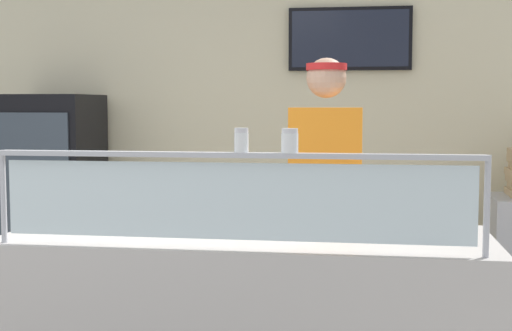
{
  "coord_description": "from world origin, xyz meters",
  "views": [
    {
      "loc": [
        1.57,
        -2.69,
        1.52
      ],
      "look_at": [
        1.09,
        0.44,
        1.25
      ],
      "focal_mm": 50.93,
      "sensor_mm": 36.0,
      "label": 1
    }
  ],
  "objects_px": {
    "pizza_tray": "(293,228)",
    "worker_figure": "(326,201)",
    "pepper_flake_shaker": "(290,142)",
    "parmesan_shaker": "(241,142)",
    "pizza_server": "(292,224)",
    "drink_fridge": "(50,202)"
  },
  "relations": [
    {
      "from": "pizza_tray",
      "to": "drink_fridge",
      "type": "relative_size",
      "value": 0.27
    },
    {
      "from": "pizza_tray",
      "to": "pepper_flake_shaker",
      "type": "height_order",
      "value": "pepper_flake_shaker"
    },
    {
      "from": "pizza_tray",
      "to": "worker_figure",
      "type": "xyz_separation_m",
      "value": [
        0.11,
        0.65,
        0.04
      ]
    },
    {
      "from": "worker_figure",
      "to": "drink_fridge",
      "type": "bearing_deg",
      "value": 150.43
    },
    {
      "from": "pepper_flake_shaker",
      "to": "pizza_server",
      "type": "bearing_deg",
      "value": 94.65
    },
    {
      "from": "parmesan_shaker",
      "to": "drink_fridge",
      "type": "relative_size",
      "value": 0.06
    },
    {
      "from": "parmesan_shaker",
      "to": "pepper_flake_shaker",
      "type": "relative_size",
      "value": 1.01
    },
    {
      "from": "worker_figure",
      "to": "pepper_flake_shaker",
      "type": "bearing_deg",
      "value": -94.24
    },
    {
      "from": "pizza_server",
      "to": "pepper_flake_shaker",
      "type": "relative_size",
      "value": 2.98
    },
    {
      "from": "parmesan_shaker",
      "to": "pepper_flake_shaker",
      "type": "distance_m",
      "value": 0.19
    },
    {
      "from": "drink_fridge",
      "to": "pizza_server",
      "type": "bearing_deg",
      "value": -43.11
    },
    {
      "from": "pizza_tray",
      "to": "parmesan_shaker",
      "type": "xyz_separation_m",
      "value": [
        -0.16,
        -0.43,
        0.41
      ]
    },
    {
      "from": "pepper_flake_shaker",
      "to": "parmesan_shaker",
      "type": "bearing_deg",
      "value": -180.0
    },
    {
      "from": "drink_fridge",
      "to": "pepper_flake_shaker",
      "type": "bearing_deg",
      "value": -48.3
    },
    {
      "from": "pizza_server",
      "to": "drink_fridge",
      "type": "relative_size",
      "value": 0.18
    },
    {
      "from": "pizza_server",
      "to": "pepper_flake_shaker",
      "type": "xyz_separation_m",
      "value": [
        0.03,
        -0.41,
        0.38
      ]
    },
    {
      "from": "parmesan_shaker",
      "to": "drink_fridge",
      "type": "height_order",
      "value": "drink_fridge"
    },
    {
      "from": "pizza_tray",
      "to": "drink_fridge",
      "type": "distance_m",
      "value": 2.73
    },
    {
      "from": "parmesan_shaker",
      "to": "pizza_server",
      "type": "bearing_deg",
      "value": 69.34
    },
    {
      "from": "pizza_server",
      "to": "pepper_flake_shaker",
      "type": "height_order",
      "value": "pepper_flake_shaker"
    },
    {
      "from": "parmesan_shaker",
      "to": "drink_fridge",
      "type": "bearing_deg",
      "value": 128.96
    },
    {
      "from": "pizza_server",
      "to": "worker_figure",
      "type": "bearing_deg",
      "value": 70.33
    }
  ]
}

